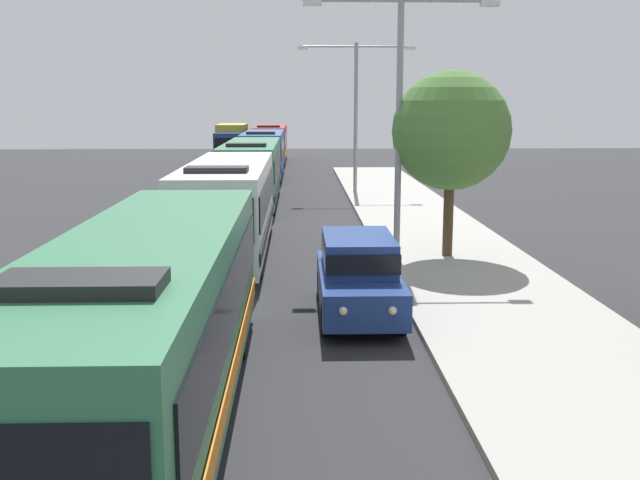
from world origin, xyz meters
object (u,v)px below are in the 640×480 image
at_px(bus_middle, 252,170).
at_px(white_suv, 358,272).
at_px(bus_lead, 149,322).
at_px(bus_fourth_in_line, 263,153).
at_px(roadside_tree, 451,131).
at_px(streetlamp_mid, 399,99).
at_px(bus_rear, 271,143).
at_px(bus_second_in_line, 229,205).
at_px(streetlamp_far, 356,101).
at_px(box_truck_oncoming, 232,142).

bearing_deg(bus_middle, white_suv, -79.15).
relative_size(bus_lead, bus_fourth_in_line, 1.08).
relative_size(bus_lead, roadside_tree, 1.95).
relative_size(bus_fourth_in_line, streetlamp_mid, 1.31).
xyz_separation_m(bus_middle, white_suv, (3.70, -19.29, -0.66)).
distance_m(bus_fourth_in_line, white_suv, 32.04).
xyz_separation_m(bus_middle, bus_rear, (0.00, 25.23, 0.00)).
bearing_deg(white_suv, streetlamp_mid, 74.02).
xyz_separation_m(bus_second_in_line, roadside_tree, (7.06, -0.91, 2.41)).
distance_m(bus_lead, bus_second_in_line, 13.09).
xyz_separation_m(bus_middle, streetlamp_far, (5.40, 4.00, 3.37)).
bearing_deg(roadside_tree, streetlamp_far, 95.52).
height_order(streetlamp_mid, streetlamp_far, streetlamp_mid).
relative_size(bus_lead, bus_middle, 1.01).
distance_m(bus_middle, roadside_tree, 15.13).
relative_size(bus_second_in_line, bus_rear, 0.89).
distance_m(bus_rear, white_suv, 44.68).
relative_size(bus_second_in_line, streetlamp_far, 1.35).
distance_m(bus_lead, bus_rear, 50.58).
xyz_separation_m(bus_rear, box_truck_oncoming, (-3.30, 1.08, 0.01)).
bearing_deg(box_truck_oncoming, white_suv, -81.27).
distance_m(bus_middle, bus_fourth_in_line, 12.53).
bearing_deg(streetlamp_far, roadside_tree, -84.48).
distance_m(bus_lead, box_truck_oncoming, 51.76).
distance_m(bus_middle, white_suv, 19.65).
relative_size(bus_second_in_line, box_truck_oncoming, 1.54).
xyz_separation_m(bus_rear, streetlamp_mid, (5.40, -38.58, 3.39)).
height_order(bus_middle, streetlamp_mid, streetlamp_mid).
bearing_deg(streetlamp_mid, bus_fourth_in_line, 101.78).
height_order(bus_second_in_line, streetlamp_mid, streetlamp_mid).
height_order(bus_fourth_in_line, white_suv, bus_fourth_in_line).
distance_m(white_suv, roadside_tree, 7.63).
bearing_deg(roadside_tree, streetlamp_mid, -173.61).
bearing_deg(bus_fourth_in_line, bus_rear, 90.00).
bearing_deg(streetlamp_mid, box_truck_oncoming, 102.37).
bearing_deg(box_truck_oncoming, streetlamp_mid, -77.63).
relative_size(bus_lead, box_truck_oncoming, 1.64).
relative_size(bus_rear, white_suv, 2.45).
bearing_deg(white_suv, streetlamp_far, 85.83).
xyz_separation_m(bus_fourth_in_line, streetlamp_far, (5.40, -8.53, 3.37)).
relative_size(white_suv, streetlamp_far, 0.62).
bearing_deg(bus_second_in_line, bus_fourth_in_line, 90.00).
bearing_deg(bus_second_in_line, white_suv, -62.26).
bearing_deg(streetlamp_mid, bus_second_in_line, 168.55).
distance_m(bus_middle, bus_rear, 25.23).
height_order(bus_lead, roadside_tree, roadside_tree).
xyz_separation_m(bus_lead, roadside_tree, (7.06, 12.18, 2.41)).
bearing_deg(white_suv, box_truck_oncoming, 98.73).
xyz_separation_m(bus_lead, bus_rear, (0.00, 50.58, 0.00)).
height_order(bus_second_in_line, bus_fourth_in_line, same).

